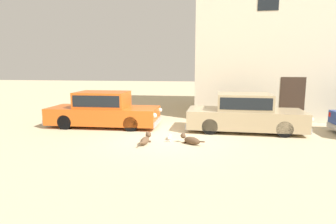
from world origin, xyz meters
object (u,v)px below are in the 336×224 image
object	(u,v)px
stray_dog_tan	(191,140)
stray_cat	(169,137)
parked_sedan_second	(244,113)
parked_sedan_nearest	(104,109)
stray_dog_spotted	(146,139)

from	to	relation	value
stray_dog_tan	stray_cat	bearing A→B (deg)	0.13
parked_sedan_second	stray_cat	xyz separation A→B (m)	(-2.78, -1.77, -0.67)
parked_sedan_nearest	stray_dog_tan	bearing A→B (deg)	-31.97
stray_dog_spotted	stray_cat	bearing A→B (deg)	-41.05
parked_sedan_nearest	stray_cat	size ratio (longest dim) A/B	8.31
parked_sedan_second	stray_dog_spotted	xyz separation A→B (m)	(-3.48, -2.45, -0.60)
stray_cat	parked_sedan_second	bearing A→B (deg)	-59.16
parked_sedan_second	stray_dog_tan	xyz separation A→B (m)	(-1.98, -2.28, -0.60)
parked_sedan_second	stray_dog_spotted	distance (m)	4.30
parked_sedan_nearest	stray_dog_spotted	distance (m)	3.55
parked_sedan_nearest	stray_cat	world-z (taller)	parked_sedan_nearest
stray_cat	stray_dog_spotted	bearing A→B (deg)	132.45
stray_dog_tan	stray_dog_spotted	bearing A→B (deg)	38.76
stray_dog_spotted	stray_cat	distance (m)	0.97
parked_sedan_nearest	parked_sedan_second	xyz separation A→B (m)	(5.92, -0.05, 0.00)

